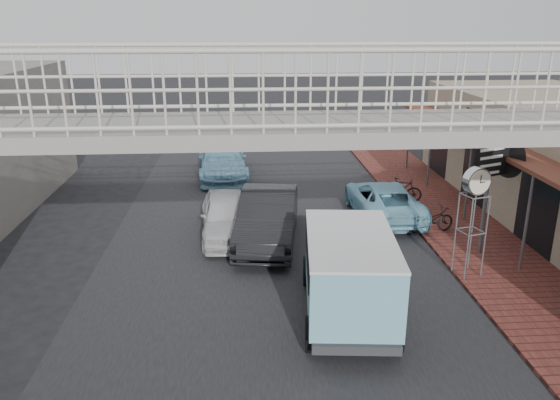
{
  "coord_description": "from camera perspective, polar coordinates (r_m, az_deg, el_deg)",
  "views": [
    {
      "loc": [
        -0.72,
        -12.33,
        6.74
      ],
      "look_at": [
        0.3,
        2.47,
        1.8
      ],
      "focal_mm": 35.0,
      "sensor_mm": 36.0,
      "label": 1
    }
  ],
  "objects": [
    {
      "name": "ground",
      "position": [
        14.07,
        -0.53,
        -10.2
      ],
      "size": [
        120.0,
        120.0,
        0.0
      ],
      "primitive_type": "plane",
      "color": "black",
      "rests_on": "ground"
    },
    {
      "name": "road_strip",
      "position": [
        14.07,
        -0.53,
        -10.18
      ],
      "size": [
        10.0,
        60.0,
        0.01
      ],
      "primitive_type": "cube",
      "color": "black",
      "rests_on": "ground"
    },
    {
      "name": "sidewalk",
      "position": [
        18.22,
        19.8,
        -4.28
      ],
      "size": [
        3.0,
        40.0,
        0.1
      ],
      "primitive_type": "cube",
      "color": "brown",
      "rests_on": "ground"
    },
    {
      "name": "footbridge",
      "position": [
        9.09,
        0.92,
        -4.66
      ],
      "size": [
        16.4,
        2.4,
        6.34
      ],
      "color": "gray",
      "rests_on": "ground"
    },
    {
      "name": "white_hatchback",
      "position": [
        17.67,
        -5.57,
        -1.67
      ],
      "size": [
        1.89,
        4.19,
        1.4
      ],
      "primitive_type": "imported",
      "rotation": [
        0.0,
        0.0,
        0.06
      ],
      "color": "silver",
      "rests_on": "ground"
    },
    {
      "name": "dark_sedan",
      "position": [
        17.14,
        -1.28,
        -1.82
      ],
      "size": [
        2.35,
        5.11,
        1.62
      ],
      "primitive_type": "imported",
      "rotation": [
        0.0,
        0.0,
        -0.13
      ],
      "color": "black",
      "rests_on": "ground"
    },
    {
      "name": "angkot_curb",
      "position": [
        19.67,
        10.76,
        0.02
      ],
      "size": [
        2.18,
        4.65,
        1.29
      ],
      "primitive_type": "imported",
      "rotation": [
        0.0,
        0.0,
        3.15
      ],
      "color": "#7DBFD9",
      "rests_on": "ground"
    },
    {
      "name": "angkot_far",
      "position": [
        24.52,
        -6.02,
        4.16
      ],
      "size": [
        2.42,
        5.24,
        1.49
      ],
      "primitive_type": "imported",
      "rotation": [
        0.0,
        0.0,
        0.07
      ],
      "color": "#70A7C3",
      "rests_on": "ground"
    },
    {
      "name": "angkot_van",
      "position": [
        12.75,
        7.2,
        -6.68
      ],
      "size": [
        2.37,
        4.54,
        2.14
      ],
      "rotation": [
        0.0,
        0.0,
        -0.09
      ],
      "color": "black",
      "rests_on": "ground"
    },
    {
      "name": "motorcycle_near",
      "position": [
        18.34,
        15.5,
        -2.04
      ],
      "size": [
        1.77,
        1.04,
        0.88
      ],
      "primitive_type": "imported",
      "rotation": [
        0.0,
        0.0,
        1.86
      ],
      "color": "black",
      "rests_on": "sidewalk"
    },
    {
      "name": "motorcycle_far",
      "position": [
        21.35,
        12.63,
        1.1
      ],
      "size": [
        1.53,
        0.98,
        0.89
      ],
      "primitive_type": "imported",
      "rotation": [
        0.0,
        0.0,
        1.16
      ],
      "color": "black",
      "rests_on": "sidewalk"
    },
    {
      "name": "street_clock",
      "position": [
        15.07,
        19.8,
        1.35
      ],
      "size": [
        0.78,
        0.71,
        3.01
      ],
      "rotation": [
        0.0,
        0.0,
        0.28
      ],
      "color": "#59595B",
      "rests_on": "sidewalk"
    },
    {
      "name": "arrow_sign",
      "position": [
        17.25,
        23.18,
        4.16
      ],
      "size": [
        2.11,
        1.43,
        3.5
      ],
      "rotation": [
        0.0,
        0.0,
        0.4
      ],
      "color": "#59595B",
      "rests_on": "sidewalk"
    }
  ]
}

